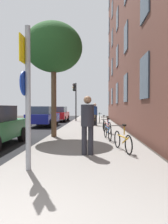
{
  "coord_description": "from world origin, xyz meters",
  "views": [
    {
      "loc": [
        1.28,
        -1.76,
        1.56
      ],
      "look_at": [
        0.62,
        12.5,
        1.23
      ],
      "focal_mm": 32.78,
      "sensor_mm": 36.0,
      "label": 1
    }
  ],
  "objects": [
    {
      "name": "pedestrian_1",
      "position": [
        1.38,
        14.48,
        1.13
      ],
      "size": [
        0.56,
        0.56,
        1.77
      ],
      "color": "#26262D",
      "rests_on": "sidewalk"
    },
    {
      "name": "bicycle_5",
      "position": [
        1.84,
        16.99,
        0.49
      ],
      "size": [
        0.42,
        1.68,
        0.95
      ],
      "color": "black",
      "rests_on": "sidewalk"
    },
    {
      "name": "bicycle_4",
      "position": [
        1.42,
        14.59,
        0.48
      ],
      "size": [
        0.42,
        1.69,
        0.93
      ],
      "color": "black",
      "rests_on": "sidewalk"
    },
    {
      "name": "bicycle_2",
      "position": [
        2.03,
        9.79,
        0.49
      ],
      "size": [
        0.51,
        1.66,
        0.94
      ],
      "color": "black",
      "rests_on": "sidewalk"
    },
    {
      "name": "sign_post",
      "position": [
        -0.24,
        2.86,
        1.99
      ],
      "size": [
        0.16,
        0.6,
        3.29
      ],
      "color": "gray",
      "rests_on": "sidewalk"
    },
    {
      "name": "pedestrian_0",
      "position": [
        1.1,
        4.4,
        1.14
      ],
      "size": [
        0.56,
        0.56,
        1.78
      ],
      "color": "#26262D",
      "rests_on": "sidewalk"
    },
    {
      "name": "bicycle_0",
      "position": [
        2.24,
        4.99,
        0.47
      ],
      "size": [
        0.51,
        1.68,
        0.9
      ],
      "color": "black",
      "rests_on": "sidewalk"
    },
    {
      "name": "sidewalk",
      "position": [
        1.1,
        15.0,
        0.06
      ],
      "size": [
        4.2,
        38.0,
        0.12
      ],
      "primitive_type": "cube",
      "color": "gray",
      "rests_on": "ground"
    },
    {
      "name": "traffic_light",
      "position": [
        -0.65,
        19.55,
        2.83
      ],
      "size": [
        0.43,
        0.24,
        3.97
      ],
      "color": "black",
      "rests_on": "sidewalk"
    },
    {
      "name": "road_asphalt",
      "position": [
        -4.5,
        15.0,
        0.01
      ],
      "size": [
        7.0,
        38.0,
        0.01
      ],
      "primitive_type": "cube",
      "color": "black",
      "rests_on": "ground"
    },
    {
      "name": "building_facade",
      "position": [
        3.69,
        14.5,
        8.84
      ],
      "size": [
        0.56,
        27.0,
        17.66
      ],
      "color": "brown",
      "rests_on": "ground"
    },
    {
      "name": "tree_near",
      "position": [
        -0.66,
        8.17,
        4.44
      ],
      "size": [
        2.81,
        2.81,
        5.54
      ],
      "color": "brown",
      "rests_on": "sidewalk"
    },
    {
      "name": "bicycle_1",
      "position": [
        1.91,
        7.39,
        0.5
      ],
      "size": [
        0.42,
        1.78,
        0.98
      ],
      "color": "black",
      "rests_on": "sidewalk"
    },
    {
      "name": "pedestrian_2",
      "position": [
        1.41,
        17.4,
        1.1
      ],
      "size": [
        0.51,
        0.51,
        1.72
      ],
      "color": "maroon",
      "rests_on": "sidewalk"
    },
    {
      "name": "bicycle_3",
      "position": [
        1.98,
        12.19,
        0.47
      ],
      "size": [
        0.42,
        1.62,
        0.91
      ],
      "color": "black",
      "rests_on": "sidewalk"
    },
    {
      "name": "car_1",
      "position": [
        -2.79,
        14.68,
        0.84
      ],
      "size": [
        1.96,
        4.06,
        1.62
      ],
      "color": "navy",
      "rests_on": "road_asphalt"
    },
    {
      "name": "car_2",
      "position": [
        -2.48,
        20.56,
        0.84
      ],
      "size": [
        1.77,
        4.42,
        1.62
      ],
      "color": "red",
      "rests_on": "road_asphalt"
    },
    {
      "name": "ground_plane",
      "position": [
        -2.4,
        15.0,
        0.0
      ],
      "size": [
        41.8,
        41.8,
        0.0
      ],
      "primitive_type": "plane",
      "color": "#332D28"
    }
  ]
}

